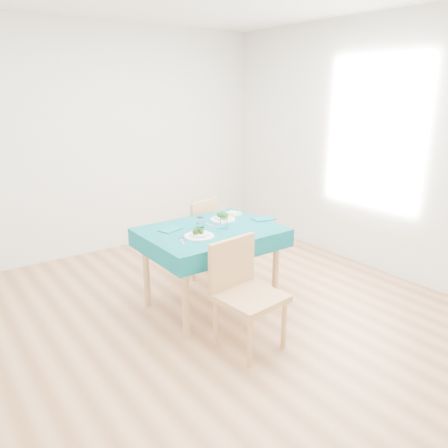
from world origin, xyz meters
TOP-DOWN VIEW (x-y plane):
  - room_shell at (0.00, 0.00)m, footprint 4.02×4.52m
  - table at (-0.01, 0.19)m, footprint 1.18×0.90m
  - chair_near at (-0.16, -0.55)m, footprint 0.50×0.54m
  - chair_far at (0.28, 0.96)m, footprint 0.52×0.55m
  - bowl_near at (-0.21, 0.07)m, footprint 0.25×0.25m
  - bowl_far at (0.24, 0.35)m, footprint 0.24×0.24m
  - fork_near at (-0.39, 0.06)m, footprint 0.08×0.17m
  - knife_near at (-0.13, 0.06)m, footprint 0.07×0.19m
  - fork_far at (0.05, 0.30)m, footprint 0.04×0.20m
  - knife_far at (0.46, 0.22)m, footprint 0.07×0.19m
  - napkin_near at (-0.32, 0.38)m, footprint 0.23×0.19m
  - napkin_far at (0.57, 0.13)m, footprint 0.22×0.18m
  - tumbler_center at (-0.06, 0.28)m, footprint 0.07×0.07m
  - tumbler_side at (0.09, 0.13)m, footprint 0.07×0.07m
  - side_plate at (0.44, 0.45)m, footprint 0.18×0.18m
  - bread_slice at (0.44, 0.45)m, footprint 0.13×0.13m

SIDE VIEW (x-z plane):
  - table at x=-0.01m, z-range 0.00..0.76m
  - chair_far at x=0.28m, z-range 0.00..1.03m
  - chair_near at x=-0.16m, z-range 0.00..1.14m
  - knife_far at x=0.46m, z-range 0.76..0.76m
  - knife_near at x=-0.13m, z-range 0.76..0.76m
  - fork_near at x=-0.39m, z-range 0.76..0.76m
  - fork_far at x=0.05m, z-range 0.76..0.76m
  - side_plate at x=0.44m, z-range 0.76..0.77m
  - napkin_near at x=-0.32m, z-range 0.76..0.77m
  - napkin_far at x=0.57m, z-range 0.76..0.77m
  - bread_slice at x=0.44m, z-range 0.77..0.78m
  - bowl_far at x=0.24m, z-range 0.76..0.83m
  - bowl_near at x=-0.21m, z-range 0.76..0.83m
  - tumbler_center at x=-0.06m, z-range 0.76..0.85m
  - tumbler_side at x=0.09m, z-range 0.76..0.85m
  - room_shell at x=0.00m, z-range -0.02..2.71m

